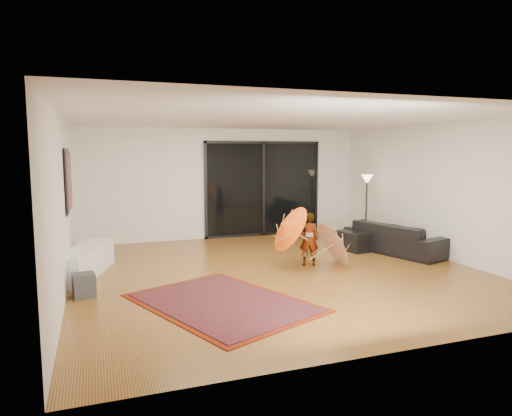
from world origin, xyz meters
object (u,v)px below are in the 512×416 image
sofa (396,238)px  child (309,239)px  ottoman (358,240)px  media_console (85,262)px

sofa → child: 2.28m
sofa → ottoman: 0.80m
media_console → ottoman: (5.60, 0.28, -0.05)m
media_console → child: child is taller
media_console → ottoman: size_ratio=2.51×
media_console → ottoman: bearing=21.3°
media_console → sofa: bearing=16.3°
ottoman → child: size_ratio=0.72×
ottoman → sofa: bearing=-40.4°
ottoman → media_console: bearing=-177.1°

